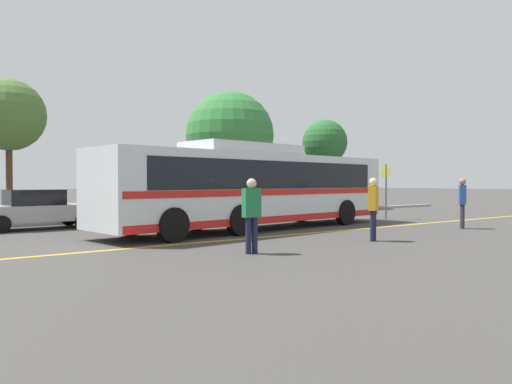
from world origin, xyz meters
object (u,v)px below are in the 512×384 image
Objects in this scene: parked_car_1 at (37,209)px; tree_3 at (9,115)px; pedestrian_0 at (462,200)px; bus_stop_sign at (386,185)px; transit_bus at (256,186)px; pedestrian_1 at (373,205)px; tree_2 at (230,136)px; parked_car_2 at (159,205)px; pedestrian_2 at (252,211)px; tree_1 at (325,142)px.

tree_3 reaches higher than parked_car_1.
bus_stop_sign is (1.62, 4.74, 0.53)m from pedestrian_0.
bus_stop_sign is (7.83, 0.35, 0.04)m from transit_bus.
tree_2 is (4.73, 14.39, 3.32)m from pedestrian_1.
parked_car_2 is (5.01, 0.31, -0.01)m from parked_car_1.
parked_car_1 is 2.47× the size of pedestrian_2.
pedestrian_1 reaches higher than parked_car_1.
bus_stop_sign is at bearing 71.09° from parked_car_1.
tree_2 is at bearing -2.74° from tree_3.
pedestrian_0 reaches higher than parked_car_1.
pedestrian_2 is at bearing -14.83° from parked_car_2.
pedestrian_2 is 20.88m from tree_1.
tree_2 reaches higher than tree_1.
transit_bus is at bearing -144.68° from tree_1.
transit_bus is 7.62m from pedestrian_0.
tree_1 is (5.76, 12.87, 3.18)m from pedestrian_0.
parked_car_2 is 10.37m from bus_stop_sign.
parked_car_1 is 2.40× the size of pedestrian_0.
pedestrian_0 is 0.29× the size of tree_3.
parked_car_2 is 14.12m from tree_1.
parked_car_1 reaches higher than parked_car_2.
bus_stop_sign is (9.13, -4.84, 0.89)m from parked_car_2.
tree_2 is (-0.93, 13.85, 3.31)m from pedestrian_0.
bus_stop_sign reaches higher than parked_car_1.
parked_car_1 is 1.08× the size of parked_car_2.
transit_bus reaches higher than bus_stop_sign.
tree_2 is (5.29, 9.46, 2.82)m from transit_bus.
tree_3 is at bearing -86.70° from pedestrian_0.
parked_car_2 is at bearing -147.03° from tree_2.
tree_1 is at bearing 99.99° from parked_car_1.
tree_2 is at bearing 110.39° from parked_car_1.
pedestrian_2 is at bearing -34.92° from pedestrian_0.
transit_bus is 5.42m from parked_car_2.
pedestrian_0 is 0.27× the size of tree_2.
pedestrian_2 is 12.74m from bus_stop_sign.
transit_bus is 14.92m from tree_1.
pedestrian_2 is at bearing -80.61° from tree_3.
pedestrian_0 is 1.01× the size of pedestrian_1.
pedestrian_2 is 0.26× the size of tree_2.
parked_car_2 is 1.63× the size of bus_stop_sign.
parked_car_1 is 0.78× the size of tree_1.
pedestrian_1 is at bearing 33.86° from parked_car_1.
parked_car_2 is 2.23× the size of pedestrian_0.
parked_car_1 is at bearing -87.39° from parked_car_2.
transit_bus reaches higher than pedestrian_1.
pedestrian_1 is (6.87, -9.81, 0.34)m from parked_car_1.
pedestrian_1 is at bearing -65.53° from tree_3.
pedestrian_0 is 0.73× the size of bus_stop_sign.
pedestrian_0 is at bearing 37.20° from parked_car_2.
tree_3 is at bearing 108.45° from pedestrian_2.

